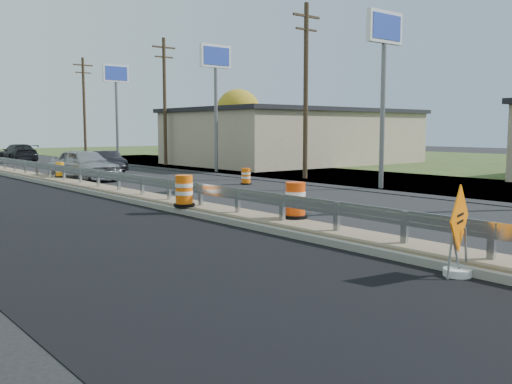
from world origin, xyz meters
TOP-DOWN VIEW (x-y plane):
  - ground at (0.00, 0.00)m, footprint 140.00×140.00m
  - grass_verge_far at (30.00, 10.00)m, footprint 40.00×120.00m
  - median at (0.00, 8.00)m, footprint 1.60×55.00m
  - guardrail at (0.00, 9.00)m, footprint 0.10×46.15m
  - retail_building_near at (20.99, 20.00)m, footprint 18.50×12.50m
  - pylon_sign_south at (10.50, 3.00)m, footprint 2.20×0.30m
  - pylon_sign_mid at (10.50, 16.00)m, footprint 2.20×0.30m
  - pylon_sign_north at (10.50, 30.00)m, footprint 2.20×0.30m
  - utility_pole_smid at (11.50, 9.00)m, footprint 1.90×0.26m
  - utility_pole_nmid at (11.50, 24.00)m, footprint 1.90×0.26m
  - utility_pole_north at (11.50, 39.00)m, footprint 1.90×0.26m
  - tree_far_yellow at (26.00, 34.00)m, footprint 4.62×4.62m
  - caution_sign at (-0.90, -7.84)m, footprint 1.19×0.52m
  - barrel_median_near at (0.54, -1.94)m, footprint 0.69×0.69m
  - barrel_median_mid at (-0.55, 2.12)m, footprint 0.69×0.69m
  - barrel_median_far at (0.46, 15.79)m, footprint 0.53×0.53m
  - barrel_shoulder_near at (7.00, 8.51)m, footprint 0.55×0.55m
  - car_silver at (1.80, 15.79)m, footprint 2.56×5.13m
  - car_dark_mid at (5.33, 20.72)m, footprint 1.89×4.17m
  - car_dark_far at (4.25, 35.47)m, footprint 2.20×5.21m

SIDE VIEW (x-z plane):
  - ground at x=0.00m, z-range 0.00..0.00m
  - grass_verge_far at x=30.00m, z-range 0.00..0.03m
  - median at x=0.00m, z-range 0.00..0.23m
  - barrel_shoulder_near at x=7.00m, z-range -0.02..0.79m
  - caution_sign at x=-0.90m, z-range -0.42..1.29m
  - barrel_median_far at x=0.46m, z-range 0.21..0.99m
  - car_dark_mid at x=5.33m, z-range 0.00..1.33m
  - barrel_median_mid at x=-0.55m, z-range 0.21..1.21m
  - barrel_median_near at x=0.54m, z-range 0.21..1.21m
  - guardrail at x=0.00m, z-range 0.37..1.09m
  - car_dark_far at x=4.25m, z-range 0.00..1.50m
  - car_silver at x=1.80m, z-range 0.00..1.68m
  - retail_building_near at x=20.99m, z-range 0.02..4.29m
  - tree_far_yellow at x=26.00m, z-range 1.11..7.97m
  - utility_pole_smid at x=11.50m, z-range 0.23..9.63m
  - utility_pole_nmid at x=11.50m, z-range 0.23..9.63m
  - utility_pole_north at x=11.50m, z-range 0.23..9.63m
  - pylon_sign_south at x=10.50m, z-range 2.53..10.43m
  - pylon_sign_mid at x=10.50m, z-range 2.53..10.43m
  - pylon_sign_north at x=10.50m, z-range 2.53..10.43m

